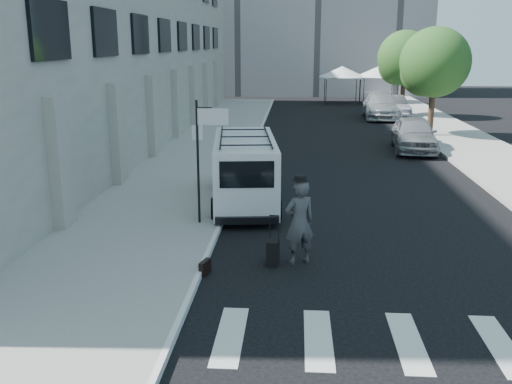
# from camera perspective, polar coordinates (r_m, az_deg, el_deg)

# --- Properties ---
(ground) EXTENTS (120.00, 120.00, 0.00)m
(ground) POSITION_cam_1_polar(r_m,az_deg,el_deg) (13.36, 3.20, -8.08)
(ground) COLOR black
(ground) RESTS_ON ground
(sidewalk_left) EXTENTS (4.50, 48.00, 0.15)m
(sidewalk_left) POSITION_cam_1_polar(r_m,az_deg,el_deg) (29.10, -4.69, 4.60)
(sidewalk_left) COLOR gray
(sidewalk_left) RESTS_ON ground
(sidewalk_right) EXTENTS (4.00, 56.00, 0.15)m
(sidewalk_right) POSITION_cam_1_polar(r_m,az_deg,el_deg) (33.89, 19.25, 5.26)
(sidewalk_right) COLOR gray
(sidewalk_right) RESTS_ON ground
(building_left) EXTENTS (10.00, 44.00, 12.00)m
(building_left) POSITION_cam_1_polar(r_m,az_deg,el_deg) (32.48, -17.60, 15.54)
(building_left) COLOR gray
(building_left) RESTS_ON ground
(sign_pole) EXTENTS (1.03, 0.07, 3.50)m
(sign_pole) POSITION_cam_1_polar(r_m,az_deg,el_deg) (15.92, -5.05, 5.56)
(sign_pole) COLOR black
(sign_pole) RESTS_ON sidewalk_left
(tree_near) EXTENTS (3.80, 3.83, 6.03)m
(tree_near) POSITION_cam_1_polar(r_m,az_deg,el_deg) (33.31, 17.21, 12.03)
(tree_near) COLOR black
(tree_near) RESTS_ON ground
(tree_far) EXTENTS (3.80, 3.83, 6.03)m
(tree_far) POSITION_cam_1_polar(r_m,az_deg,el_deg) (42.13, 14.48, 12.65)
(tree_far) COLOR black
(tree_far) RESTS_ON ground
(tent_left) EXTENTS (4.00, 4.00, 3.20)m
(tent_left) POSITION_cam_1_polar(r_m,az_deg,el_deg) (50.52, 8.62, 11.78)
(tent_left) COLOR black
(tent_left) RESTS_ON ground
(tent_right) EXTENTS (4.00, 4.00, 3.20)m
(tent_right) POSITION_cam_1_polar(r_m,az_deg,el_deg) (51.36, 12.21, 11.67)
(tent_right) COLOR black
(tent_right) RESTS_ON ground
(businessman) EXTENTS (0.89, 0.77, 2.06)m
(businessman) POSITION_cam_1_polar(r_m,az_deg,el_deg) (13.61, 4.37, -3.04)
(businessman) COLOR #404043
(businessman) RESTS_ON ground
(briefcase) EXTENTS (0.24, 0.46, 0.34)m
(briefcase) POSITION_cam_1_polar(r_m,az_deg,el_deg) (13.24, -5.13, -7.54)
(briefcase) COLOR black
(briefcase) RESTS_ON ground
(suitcase) EXTENTS (0.31, 0.45, 1.18)m
(suitcase) POSITION_cam_1_polar(r_m,az_deg,el_deg) (13.71, 1.71, -6.03)
(suitcase) COLOR black
(suitcase) RESTS_ON ground
(cargo_van) EXTENTS (2.54, 5.99, 2.20)m
(cargo_van) POSITION_cam_1_polar(r_m,az_deg,el_deg) (18.63, -1.14, 2.24)
(cargo_van) COLOR white
(cargo_van) RESTS_ON ground
(parked_car_a) EXTENTS (2.38, 5.05, 1.67)m
(parked_car_a) POSITION_cam_1_polar(r_m,az_deg,el_deg) (29.03, 15.51, 5.61)
(parked_car_a) COLOR gray
(parked_car_a) RESTS_ON ground
(parked_car_b) EXTENTS (2.04, 4.94, 1.59)m
(parked_car_b) POSITION_cam_1_polar(r_m,az_deg,el_deg) (41.47, 13.42, 8.28)
(parked_car_b) COLOR #4C4D53
(parked_car_b) RESTS_ON ground
(parked_car_c) EXTENTS (2.70, 6.05, 1.72)m
(parked_car_c) POSITION_cam_1_polar(r_m,az_deg,el_deg) (41.37, 12.43, 8.41)
(parked_car_c) COLOR #A6A9AE
(parked_car_c) RESTS_ON ground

